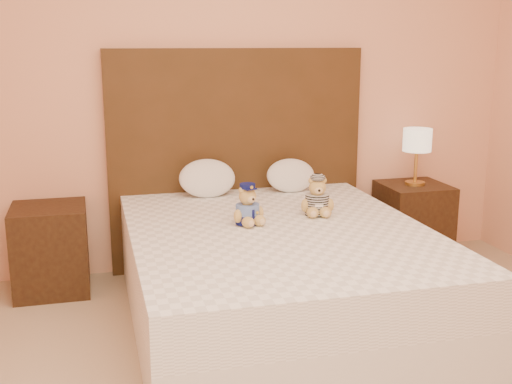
{
  "coord_description": "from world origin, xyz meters",
  "views": [
    {
      "loc": [
        -0.97,
        -2.02,
        1.55
      ],
      "look_at": [
        -0.06,
        1.45,
        0.7
      ],
      "focal_mm": 45.0,
      "sensor_mm": 36.0,
      "label": 1
    }
  ],
  "objects_px": {
    "nightstand_left": "(51,249)",
    "lamp": "(417,143)",
    "bed": "(278,275)",
    "teddy_police": "(248,204)",
    "teddy_prisoner": "(317,196)",
    "pillow_left": "(207,176)",
    "pillow_right": "(291,174)",
    "nightstand_right": "(413,222)"
  },
  "relations": [
    {
      "from": "lamp",
      "to": "teddy_prisoner",
      "type": "xyz_separation_m",
      "value": [
        -0.96,
        -0.6,
        -0.18
      ]
    },
    {
      "from": "nightstand_left",
      "to": "nightstand_right",
      "type": "distance_m",
      "value": 2.5
    },
    {
      "from": "nightstand_left",
      "to": "pillow_left",
      "type": "height_order",
      "value": "pillow_left"
    },
    {
      "from": "nightstand_left",
      "to": "lamp",
      "type": "xyz_separation_m",
      "value": [
        2.5,
        0.0,
        0.57
      ]
    },
    {
      "from": "nightstand_left",
      "to": "pillow_right",
      "type": "height_order",
      "value": "pillow_right"
    },
    {
      "from": "bed",
      "to": "pillow_right",
      "type": "distance_m",
      "value": 0.98
    },
    {
      "from": "nightstand_left",
      "to": "teddy_police",
      "type": "relative_size",
      "value": 2.41
    },
    {
      "from": "nightstand_right",
      "to": "teddy_prisoner",
      "type": "height_order",
      "value": "teddy_prisoner"
    },
    {
      "from": "nightstand_right",
      "to": "lamp",
      "type": "relative_size",
      "value": 1.38
    },
    {
      "from": "teddy_police",
      "to": "nightstand_right",
      "type": "bearing_deg",
      "value": 8.18
    },
    {
      "from": "bed",
      "to": "lamp",
      "type": "bearing_deg",
      "value": 32.62
    },
    {
      "from": "nightstand_left",
      "to": "teddy_police",
      "type": "xyz_separation_m",
      "value": [
        1.1,
        -0.68,
        0.39
      ]
    },
    {
      "from": "nightstand_right",
      "to": "pillow_left",
      "type": "bearing_deg",
      "value": 178.85
    },
    {
      "from": "teddy_police",
      "to": "teddy_prisoner",
      "type": "relative_size",
      "value": 1.0
    },
    {
      "from": "bed",
      "to": "nightstand_right",
      "type": "bearing_deg",
      "value": 32.62
    },
    {
      "from": "lamp",
      "to": "teddy_prisoner",
      "type": "distance_m",
      "value": 1.14
    },
    {
      "from": "nightstand_left",
      "to": "lamp",
      "type": "distance_m",
      "value": 2.56
    },
    {
      "from": "teddy_police",
      "to": "pillow_right",
      "type": "relative_size",
      "value": 0.68
    },
    {
      "from": "nightstand_left",
      "to": "bed",
      "type": "bearing_deg",
      "value": -32.62
    },
    {
      "from": "pillow_left",
      "to": "pillow_right",
      "type": "height_order",
      "value": "pillow_left"
    },
    {
      "from": "nightstand_left",
      "to": "lamp",
      "type": "relative_size",
      "value": 1.38
    },
    {
      "from": "pillow_right",
      "to": "nightstand_right",
      "type": "bearing_deg",
      "value": -1.87
    },
    {
      "from": "nightstand_right",
      "to": "pillow_right",
      "type": "xyz_separation_m",
      "value": [
        -0.92,
        0.03,
        0.39
      ]
    },
    {
      "from": "bed",
      "to": "nightstand_left",
      "type": "distance_m",
      "value": 1.48
    },
    {
      "from": "pillow_right",
      "to": "nightstand_left",
      "type": "bearing_deg",
      "value": -178.91
    },
    {
      "from": "lamp",
      "to": "teddy_prisoner",
      "type": "relative_size",
      "value": 1.75
    },
    {
      "from": "nightstand_right",
      "to": "teddy_police",
      "type": "xyz_separation_m",
      "value": [
        -1.4,
        -0.68,
        0.39
      ]
    },
    {
      "from": "nightstand_right",
      "to": "pillow_left",
      "type": "height_order",
      "value": "pillow_left"
    },
    {
      "from": "teddy_prisoner",
      "to": "bed",
      "type": "bearing_deg",
      "value": -135.25
    },
    {
      "from": "nightstand_right",
      "to": "lamp",
      "type": "distance_m",
      "value": 0.57
    },
    {
      "from": "pillow_left",
      "to": "pillow_right",
      "type": "distance_m",
      "value": 0.57
    },
    {
      "from": "bed",
      "to": "teddy_police",
      "type": "bearing_deg",
      "value": 141.68
    },
    {
      "from": "lamp",
      "to": "teddy_police",
      "type": "height_order",
      "value": "lamp"
    },
    {
      "from": "lamp",
      "to": "nightstand_left",
      "type": "bearing_deg",
      "value": 180.0
    },
    {
      "from": "bed",
      "to": "teddy_prisoner",
      "type": "height_order",
      "value": "teddy_prisoner"
    },
    {
      "from": "lamp",
      "to": "bed",
      "type": "bearing_deg",
      "value": -147.38
    },
    {
      "from": "bed",
      "to": "teddy_police",
      "type": "distance_m",
      "value": 0.43
    },
    {
      "from": "bed",
      "to": "teddy_police",
      "type": "height_order",
      "value": "teddy_police"
    },
    {
      "from": "lamp",
      "to": "teddy_police",
      "type": "xyz_separation_m",
      "value": [
        -1.4,
        -0.68,
        -0.18
      ]
    },
    {
      "from": "bed",
      "to": "pillow_left",
      "type": "distance_m",
      "value": 0.96
    },
    {
      "from": "lamp",
      "to": "pillow_left",
      "type": "xyz_separation_m",
      "value": [
        -1.49,
        0.03,
        -0.17
      ]
    },
    {
      "from": "bed",
      "to": "lamp",
      "type": "distance_m",
      "value": 1.59
    }
  ]
}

